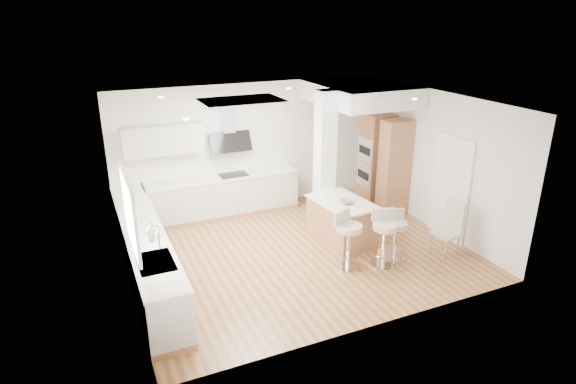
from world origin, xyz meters
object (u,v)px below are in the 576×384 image
peninsula (342,220)px  bar_stool_c (395,232)px  bar_stool_b (384,235)px  dining_chair (450,226)px  bar_stool_a (348,237)px

peninsula → bar_stool_c: size_ratio=1.53×
bar_stool_b → bar_stool_c: 0.32m
bar_stool_c → bar_stool_b: bearing=-144.0°
dining_chair → bar_stool_a: bearing=160.6°
bar_stool_a → dining_chair: 1.97m
bar_stool_c → dining_chair: (1.02, -0.26, 0.05)m
peninsula → bar_stool_a: (-0.44, -0.96, 0.17)m
bar_stool_a → bar_stool_c: bar_stool_a is taller
peninsula → dining_chair: 2.00m
bar_stool_b → dining_chair: size_ratio=0.96×
bar_stool_b → peninsula: bearing=114.3°
bar_stool_c → peninsula: bearing=132.7°
peninsula → bar_stool_b: 1.18m
bar_stool_a → bar_stool_c: (0.92, -0.09, -0.06)m
peninsula → bar_stool_b: bar_stool_b is taller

